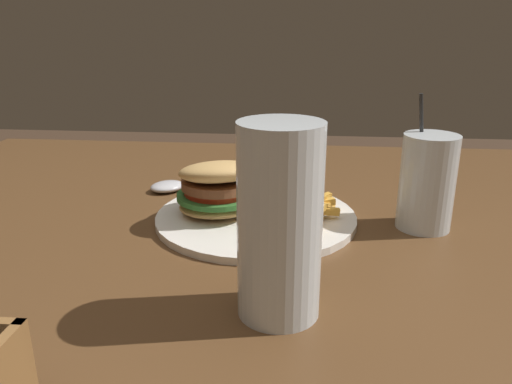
{
  "coord_description": "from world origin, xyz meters",
  "views": [
    {
      "loc": [
        -0.04,
        0.4,
        0.97
      ],
      "look_at": [
        0.02,
        -0.24,
        0.75
      ],
      "focal_mm": 35.0,
      "sensor_mm": 36.0,
      "label": 1
    }
  ],
  "objects_px": {
    "juice_glass": "(427,187)",
    "meal_plate_near": "(242,203)",
    "beer_glass": "(280,229)",
    "spoon": "(172,186)"
  },
  "relations": [
    {
      "from": "juice_glass",
      "to": "meal_plate_near",
      "type": "bearing_deg",
      "value": 0.21
    },
    {
      "from": "beer_glass",
      "to": "spoon",
      "type": "bearing_deg",
      "value": -60.77
    },
    {
      "from": "meal_plate_near",
      "to": "spoon",
      "type": "bearing_deg",
      "value": -42.92
    },
    {
      "from": "beer_glass",
      "to": "spoon",
      "type": "xyz_separation_m",
      "value": [
        0.19,
        -0.34,
        -0.08
      ]
    },
    {
      "from": "juice_glass",
      "to": "spoon",
      "type": "relative_size",
      "value": 1.16
    },
    {
      "from": "beer_glass",
      "to": "juice_glass",
      "type": "distance_m",
      "value": 0.29
    },
    {
      "from": "meal_plate_near",
      "to": "beer_glass",
      "type": "xyz_separation_m",
      "value": [
        -0.06,
        0.22,
        0.06
      ]
    },
    {
      "from": "spoon",
      "to": "meal_plate_near",
      "type": "bearing_deg",
      "value": 95.01
    },
    {
      "from": "beer_glass",
      "to": "juice_glass",
      "type": "height_order",
      "value": "beer_glass"
    },
    {
      "from": "beer_glass",
      "to": "spoon",
      "type": "relative_size",
      "value": 1.2
    }
  ]
}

